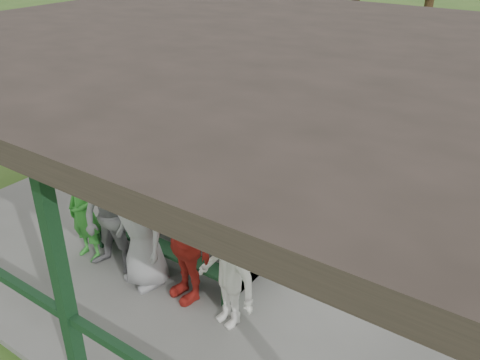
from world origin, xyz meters
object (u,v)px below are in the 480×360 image
Objects in this scene: contestant_grey_left at (110,220)px; pickup_truck at (475,77)px; contestant_white_fedora at (226,273)px; spectator_grey at (395,176)px; picnic_table_far at (249,177)px; spectator_blue at (257,126)px; picnic_table_near at (186,227)px; contestant_red at (184,242)px; contestant_green at (84,211)px; farm_trailer at (302,64)px; spectator_lblue at (282,149)px; contestant_grey_mid at (141,224)px.

pickup_truck is at bearing 69.04° from contestant_grey_left.
contestant_white_fedora is 0.96× the size of spectator_grey.
spectator_blue is at bearing 117.97° from picnic_table_far.
pickup_truck reaches higher than picnic_table_near.
pickup_truck is (-0.44, 7.99, -0.19)m from spectator_grey.
contestant_red reaches higher than picnic_table_near.
contestant_white_fedora is (2.63, 0.04, -0.03)m from contestant_green.
picnic_table_far is 1.55× the size of contestant_grey_left.
farm_trailer is (-2.37, 6.31, -0.38)m from spectator_blue.
farm_trailer is (-4.70, 10.56, -0.27)m from contestant_white_fedora.
contestant_red is (0.83, -2.78, 0.41)m from picnic_table_far.
contestant_grey_left is 0.98× the size of contestant_red.
contestant_red reaches higher than contestant_green.
contestant_grey_left is at bearing 1.06° from contestant_green.
contestant_grey_left is 4.28m from spectator_blue.
spectator_blue is 1.07× the size of spectator_grey.
spectator_grey reaches higher than spectator_lblue.
picnic_table_near is 1.72× the size of contestant_white_fedora.
picnic_table_far is 1.39× the size of contestant_grey_mid.
spectator_lblue is (-0.57, 3.54, -0.04)m from contestant_red.
picnic_table_near is at bearing 110.99° from spectator_lblue.
contestant_white_fedora is at bearing 53.59° from spectator_grey.
contestant_grey_left is 1.03× the size of spectator_lblue.
spectator_lblue is 8.27m from pickup_truck.
picnic_table_near is at bearing -61.87° from farm_trailer.
contestant_white_fedora reaches higher than farm_trailer.
spectator_lblue is 0.46× the size of farm_trailer.
picnic_table_near is 1.54× the size of spectator_blue.
contestant_red is at bearing 5.63° from contestant_green.
picnic_table_far is at bearing 138.36° from spectator_blue.
contestant_grey_left is 0.90× the size of contestant_grey_mid.
spectator_lblue is at bearing -21.75° from spectator_grey.
contestant_white_fedora is 11.56m from farm_trailer.
contestant_white_fedora reaches higher than pickup_truck.
farm_trailer is at bearing -49.03° from spectator_blue.
contestant_grey_mid is at bearing -92.32° from picnic_table_near.
contestant_red is (1.28, 0.15, 0.02)m from contestant_grey_left.
contestant_green is at bearing 93.91° from spectator_lblue.
spectator_grey is at bearing 51.60° from picnic_table_near.
spectator_grey reaches higher than farm_trailer.
spectator_blue reaches higher than pickup_truck.
contestant_green is at bearing 106.28° from spectator_blue.
picnic_table_near is 11.00m from pickup_truck.
contestant_white_fedora is (1.45, -0.90, 0.32)m from picnic_table_near.
spectator_grey reaches higher than pickup_truck.
pickup_truck is at bearing 76.43° from contestant_green.
picnic_table_near is 1.70× the size of contestant_green.
contestant_red reaches higher than contestant_white_fedora.
contestant_green is 1.16m from contestant_grey_mid.
spectator_blue is (-1.54, 4.12, 0.03)m from contestant_red.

